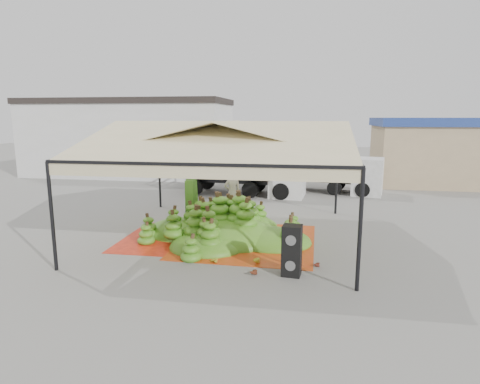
% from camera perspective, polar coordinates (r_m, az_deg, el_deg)
% --- Properties ---
extents(ground, '(90.00, 90.00, 0.00)m').
position_cam_1_polar(ground, '(14.34, -1.79, -6.18)').
color(ground, slate).
rests_on(ground, ground).
extents(canopy_tent, '(8.10, 8.10, 4.00)m').
position_cam_1_polar(canopy_tent, '(13.76, -1.87, 7.09)').
color(canopy_tent, black).
rests_on(canopy_tent, ground).
extents(building_white, '(14.30, 6.30, 5.40)m').
position_cam_1_polar(building_white, '(30.29, -15.41, 7.54)').
color(building_white, silver).
rests_on(building_white, ground).
extents(building_tan, '(6.30, 5.30, 4.10)m').
position_cam_1_polar(building_tan, '(27.52, 24.98, 5.32)').
color(building_tan, tan).
rests_on(building_tan, ground).
extents(tarp_left, '(3.92, 3.74, 0.01)m').
position_cam_1_polar(tarp_left, '(14.10, -8.49, -6.57)').
color(tarp_left, red).
rests_on(tarp_left, ground).
extents(tarp_right, '(4.55, 4.77, 0.01)m').
position_cam_1_polar(tarp_right, '(13.69, 1.07, -6.98)').
color(tarp_right, red).
rests_on(tarp_right, ground).
extents(banana_heap, '(7.10, 6.21, 1.34)m').
position_cam_1_polar(banana_heap, '(13.87, -1.70, -3.89)').
color(banana_heap, '#3B7518').
rests_on(banana_heap, ground).
extents(hand_yellow_a, '(0.55, 0.47, 0.22)m').
position_cam_1_polar(hand_yellow_a, '(11.71, 1.88, -9.55)').
color(hand_yellow_a, gold).
rests_on(hand_yellow_a, ground).
extents(hand_yellow_b, '(0.53, 0.51, 0.19)m').
position_cam_1_polar(hand_yellow_b, '(11.69, -4.00, -9.68)').
color(hand_yellow_b, gold).
rests_on(hand_yellow_b, ground).
extents(hand_red_a, '(0.44, 0.38, 0.17)m').
position_cam_1_polar(hand_red_a, '(11.66, 10.53, -9.93)').
color(hand_red_a, '#5D1F15').
rests_on(hand_red_a, ground).
extents(hand_red_b, '(0.46, 0.38, 0.20)m').
position_cam_1_polar(hand_red_b, '(10.93, 1.55, -11.11)').
color(hand_red_b, '#5E2E15').
rests_on(hand_red_b, ground).
extents(hand_green, '(0.41, 0.34, 0.18)m').
position_cam_1_polar(hand_green, '(13.05, -9.57, -7.63)').
color(hand_green, '#477117').
rests_on(hand_green, ground).
extents(hanging_bunches, '(3.24, 0.24, 0.20)m').
position_cam_1_polar(hanging_bunches, '(12.57, 3.97, 3.63)').
color(hanging_bunches, '#587C19').
rests_on(hanging_bunches, ground).
extents(speaker_stack, '(0.54, 0.49, 1.37)m').
position_cam_1_polar(speaker_stack, '(10.74, 7.38, -8.26)').
color(speaker_stack, black).
rests_on(speaker_stack, ground).
extents(banana_leaves, '(0.96, 1.36, 3.70)m').
position_cam_1_polar(banana_leaves, '(15.31, -7.46, -5.17)').
color(banana_leaves, '#356D1D').
rests_on(banana_leaves, ground).
extents(vendor, '(0.82, 0.66, 1.97)m').
position_cam_1_polar(vendor, '(16.91, -1.08, -0.16)').
color(vendor, '#9C9580').
rests_on(vendor, ground).
extents(truck_left, '(6.58, 2.81, 2.19)m').
position_cam_1_polar(truck_left, '(21.62, 1.38, 3.20)').
color(truck_left, '#522B1B').
rests_on(truck_left, ground).
extents(truck_right, '(6.01, 3.09, 1.97)m').
position_cam_1_polar(truck_right, '(22.89, 13.08, 2.99)').
color(truck_right, '#51311B').
rests_on(truck_right, ground).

